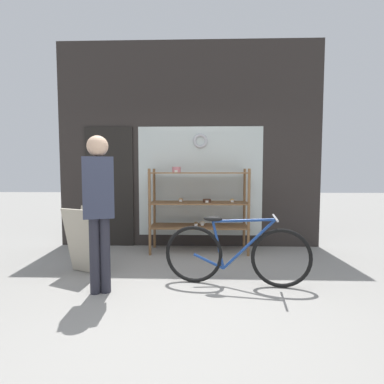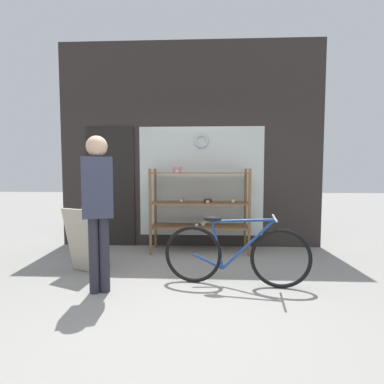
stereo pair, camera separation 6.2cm
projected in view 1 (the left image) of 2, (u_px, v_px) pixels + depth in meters
name	position (u px, v px, depth m)	size (l,w,h in m)	color
ground_plane	(179.00, 305.00, 3.00)	(30.00, 30.00, 0.00)	gray
storefront_facade	(186.00, 149.00, 5.24)	(4.58, 0.13, 3.56)	#2D2826
display_case	(199.00, 202.00, 4.91)	(1.60, 0.52, 1.40)	brown
bicycle	(236.00, 254.00, 3.50)	(1.69, 0.46, 0.82)	black
sandwich_board	(86.00, 240.00, 3.93)	(0.58, 0.53, 0.86)	#B2A893
pedestrian	(99.00, 201.00, 3.23)	(0.36, 0.27, 1.72)	#282833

